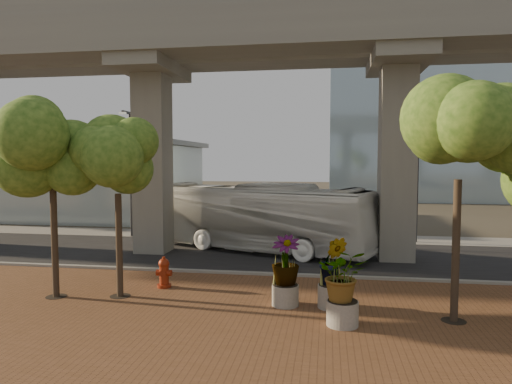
# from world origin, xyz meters

# --- Properties ---
(ground) EXTENTS (160.00, 160.00, 0.00)m
(ground) POSITION_xyz_m (0.00, 0.00, 0.00)
(ground) COLOR #3B372B
(ground) RESTS_ON ground
(brick_plaza) EXTENTS (70.00, 13.00, 0.06)m
(brick_plaza) POSITION_xyz_m (0.00, -8.00, 0.03)
(brick_plaza) COLOR brown
(brick_plaza) RESTS_ON ground
(asphalt_road) EXTENTS (90.00, 8.00, 0.04)m
(asphalt_road) POSITION_xyz_m (0.00, 2.00, 0.02)
(asphalt_road) COLOR black
(asphalt_road) RESTS_ON ground
(curb_strip) EXTENTS (70.00, 0.25, 0.16)m
(curb_strip) POSITION_xyz_m (0.00, -2.00, 0.08)
(curb_strip) COLOR gray
(curb_strip) RESTS_ON ground
(far_sidewalk) EXTENTS (90.00, 3.00, 0.06)m
(far_sidewalk) POSITION_xyz_m (0.00, 7.50, 0.03)
(far_sidewalk) COLOR gray
(far_sidewalk) RESTS_ON ground
(transit_viaduct) EXTENTS (72.00, 5.60, 12.40)m
(transit_viaduct) POSITION_xyz_m (0.00, 2.00, 7.29)
(transit_viaduct) COLOR gray
(transit_viaduct) RESTS_ON ground
(station_pavilion) EXTENTS (23.00, 13.00, 6.30)m
(station_pavilion) POSITION_xyz_m (-20.00, 16.00, 3.22)
(station_pavilion) COLOR #B0C3C9
(station_pavilion) RESTS_ON ground
(transit_bus) EXTENTS (12.77, 7.35, 3.50)m
(transit_bus) POSITION_xyz_m (-0.87, 3.15, 1.75)
(transit_bus) COLOR silver
(transit_bus) RESTS_ON ground
(fire_hydrant) EXTENTS (0.57, 0.51, 1.14)m
(fire_hydrant) POSITION_xyz_m (-3.10, -4.36, 0.61)
(fire_hydrant) COLOR maroon
(fire_hydrant) RESTS_ON ground
(planter_front) EXTENTS (2.00, 2.00, 2.20)m
(planter_front) POSITION_xyz_m (3.26, -7.29, 1.40)
(planter_front) COLOR #9A978B
(planter_front) RESTS_ON ground
(planter_right) EXTENTS (2.12, 2.12, 2.26)m
(planter_right) POSITION_xyz_m (1.50, -5.76, 1.43)
(planter_right) COLOR #B0A89F
(planter_right) RESTS_ON ground
(planter_left) EXTENTS (2.08, 2.08, 2.28)m
(planter_left) POSITION_xyz_m (3.00, -5.74, 1.45)
(planter_left) COLOR #AFA89E
(planter_left) RESTS_ON ground
(street_tree_far_west) EXTENTS (4.11, 4.11, 7.02)m
(street_tree_far_west) POSITION_xyz_m (-6.35, -6.05, 5.18)
(street_tree_far_west) COLOR #413225
(street_tree_far_west) RESTS_ON ground
(street_tree_near_west) EXTENTS (3.32, 3.32, 6.03)m
(street_tree_near_west) POSITION_xyz_m (-4.20, -5.66, 4.55)
(street_tree_near_west) COLOR #413225
(street_tree_near_west) RESTS_ON ground
(street_tree_near_east) EXTENTS (3.73, 3.73, 6.92)m
(street_tree_near_east) POSITION_xyz_m (6.48, -6.43, 5.26)
(street_tree_near_east) COLOR #413225
(street_tree_near_east) RESTS_ON ground
(streetlamp_west) EXTENTS (0.38, 1.10, 7.60)m
(streetlamp_west) POSITION_xyz_m (-9.08, 6.04, 4.44)
(streetlamp_west) COLOR #2C2D31
(streetlamp_west) RESTS_ON ground
(streetlamp_east) EXTENTS (0.41, 1.20, 8.30)m
(streetlamp_east) POSITION_xyz_m (7.83, 6.69, 4.85)
(streetlamp_east) COLOR #2C2B30
(streetlamp_east) RESTS_ON ground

